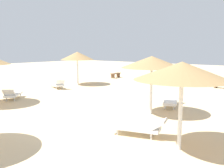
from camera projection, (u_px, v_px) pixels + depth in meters
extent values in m
plane|color=beige|center=(68.00, 120.00, 10.60)|extent=(80.00, 80.00, 0.00)
cylinder|color=silver|center=(180.00, 114.00, 7.30)|extent=(0.12, 0.12, 2.20)
cone|color=#9E7A4C|center=(182.00, 71.00, 7.13)|extent=(2.78, 2.78, 0.53)
cylinder|color=silver|center=(78.00, 72.00, 20.80)|extent=(0.12, 0.12, 2.18)
cone|color=#9E7A4C|center=(77.00, 56.00, 20.62)|extent=(2.78, 2.78, 0.66)
cylinder|color=silver|center=(151.00, 90.00, 11.36)|extent=(0.12, 0.12, 2.24)
cone|color=#9E7A4C|center=(152.00, 62.00, 11.18)|extent=(2.75, 2.75, 0.53)
cube|color=white|center=(136.00, 127.00, 8.65)|extent=(1.81, 1.12, 0.12)
cube|color=white|center=(159.00, 124.00, 8.33)|extent=(0.68, 0.76, 0.36)
cylinder|color=silver|center=(154.00, 132.00, 8.66)|extent=(0.06, 0.06, 0.22)
cylinder|color=silver|center=(151.00, 136.00, 8.26)|extent=(0.06, 0.06, 0.22)
cylinder|color=silver|center=(121.00, 128.00, 9.10)|extent=(0.06, 0.06, 0.22)
cylinder|color=silver|center=(117.00, 132.00, 8.69)|extent=(0.06, 0.06, 0.22)
cube|color=white|center=(57.00, 84.00, 19.00)|extent=(1.82, 1.20, 0.12)
cube|color=white|center=(60.00, 82.00, 18.28)|extent=(0.59, 0.74, 0.49)
cylinder|color=silver|center=(62.00, 88.00, 18.62)|extent=(0.06, 0.06, 0.22)
cylinder|color=silver|center=(56.00, 88.00, 18.40)|extent=(0.06, 0.06, 0.22)
cylinder|color=silver|center=(57.00, 85.00, 19.65)|extent=(0.06, 0.06, 0.22)
cylinder|color=silver|center=(52.00, 86.00, 19.43)|extent=(0.06, 0.06, 0.22)
cube|color=white|center=(14.00, 94.00, 14.91)|extent=(1.63, 1.68, 0.12)
cube|color=white|center=(9.00, 93.00, 14.09)|extent=(0.79, 0.78, 0.42)
cylinder|color=silver|center=(14.00, 99.00, 14.36)|extent=(0.06, 0.06, 0.22)
cylinder|color=silver|center=(7.00, 99.00, 14.33)|extent=(0.06, 0.06, 0.22)
cylinder|color=silver|center=(20.00, 95.00, 15.55)|extent=(0.06, 0.06, 0.22)
cylinder|color=silver|center=(13.00, 95.00, 15.51)|extent=(0.06, 0.06, 0.22)
cube|color=white|center=(171.00, 101.00, 12.89)|extent=(1.22, 1.82, 0.12)
cube|color=white|center=(172.00, 94.00, 13.62)|extent=(0.77, 0.67, 0.42)
cylinder|color=silver|center=(167.00, 102.00, 13.55)|extent=(0.06, 0.06, 0.22)
cylinder|color=silver|center=(175.00, 103.00, 13.42)|extent=(0.06, 0.06, 0.22)
cylinder|color=silver|center=(165.00, 107.00, 12.42)|extent=(0.06, 0.06, 0.22)
cylinder|color=silver|center=(174.00, 108.00, 12.29)|extent=(0.06, 0.06, 0.22)
cube|color=brown|center=(116.00, 73.00, 25.73)|extent=(0.58, 1.54, 0.08)
cube|color=brown|center=(113.00, 76.00, 25.31)|extent=(0.37, 0.16, 0.41)
cube|color=brown|center=(118.00, 75.00, 26.23)|extent=(0.37, 0.16, 0.41)
cube|color=brown|center=(223.00, 83.00, 18.71)|extent=(1.55, 0.66, 0.08)
cube|color=brown|center=(216.00, 85.00, 19.15)|extent=(0.18, 0.38, 0.41)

